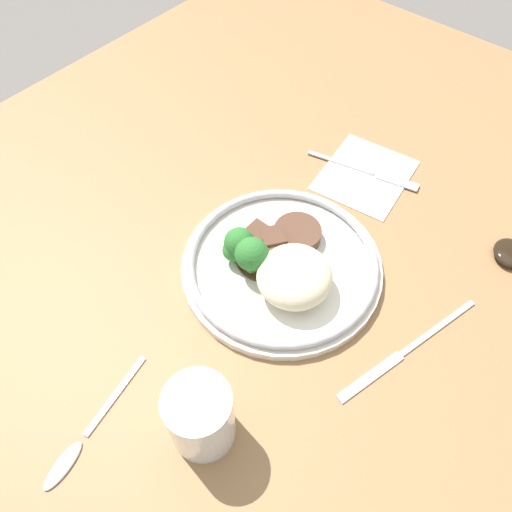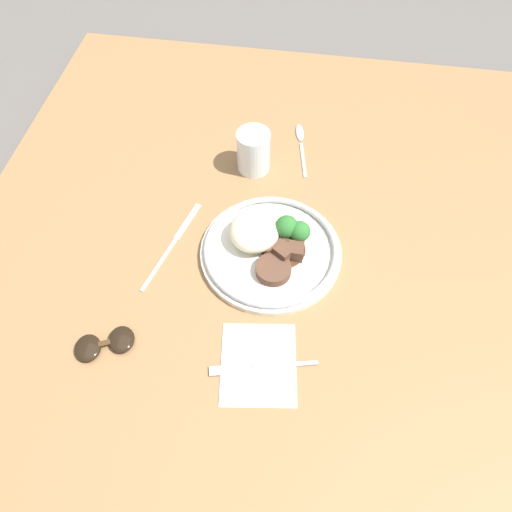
{
  "view_description": "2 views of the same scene",
  "coord_description": "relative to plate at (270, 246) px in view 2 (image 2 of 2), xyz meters",
  "views": [
    {
      "loc": [
        0.33,
        0.22,
        0.59
      ],
      "look_at": [
        0.04,
        -0.03,
        0.07
      ],
      "focal_mm": 35.0,
      "sensor_mm": 36.0,
      "label": 1
    },
    {
      "loc": [
        -0.52,
        -0.06,
        0.82
      ],
      "look_at": [
        -0.0,
        0.02,
        0.06
      ],
      "focal_mm": 35.0,
      "sensor_mm": 36.0,
      "label": 2
    }
  ],
  "objects": [
    {
      "name": "knife",
      "position": [
        -0.01,
        0.19,
        -0.02
      ],
      "size": [
        0.22,
        0.07,
        0.0
      ],
      "rotation": [
        0.0,
        0.0,
        -0.26
      ],
      "color": "#ADADB2",
      "rests_on": "dining_table"
    },
    {
      "name": "dining_table",
      "position": [
        -0.02,
        -0.0,
        -0.04
      ],
      "size": [
        1.35,
        1.2,
        0.04
      ],
      "color": "olive",
      "rests_on": "ground"
    },
    {
      "name": "napkin",
      "position": [
        -0.23,
        -0.01,
        -0.02
      ],
      "size": [
        0.16,
        0.14,
        0.0
      ],
      "color": "white",
      "rests_on": "dining_table"
    },
    {
      "name": "ground_plane",
      "position": [
        -0.02,
        -0.0,
        -0.06
      ],
      "size": [
        8.0,
        8.0,
        0.0
      ],
      "primitive_type": "plane",
      "color": "#5B5651"
    },
    {
      "name": "fork",
      "position": [
        -0.24,
        -0.01,
        -0.02
      ],
      "size": [
        0.05,
        0.18,
        0.0
      ],
      "rotation": [
        0.0,
        0.0,
        1.81
      ],
      "color": "#ADADB2",
      "rests_on": "napkin"
    },
    {
      "name": "spoon",
      "position": [
        0.32,
        -0.03,
        -0.02
      ],
      "size": [
        0.17,
        0.04,
        0.01
      ],
      "rotation": [
        0.0,
        0.0,
        0.19
      ],
      "color": "#ADADB2",
      "rests_on": "dining_table"
    },
    {
      "name": "juice_glass",
      "position": [
        0.22,
        0.07,
        0.02
      ],
      "size": [
        0.07,
        0.07,
        0.09
      ],
      "color": "yellow",
      "rests_on": "dining_table"
    },
    {
      "name": "plate",
      "position": [
        0.0,
        0.0,
        0.0
      ],
      "size": [
        0.27,
        0.27,
        0.07
      ],
      "color": "silver",
      "rests_on": "dining_table"
    },
    {
      "name": "sunglasses",
      "position": [
        -0.23,
        0.25,
        -0.01
      ],
      "size": [
        0.09,
        0.11,
        0.02
      ],
      "rotation": [
        0.0,
        0.0,
        0.44
      ],
      "color": "black",
      "rests_on": "dining_table"
    }
  ]
}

